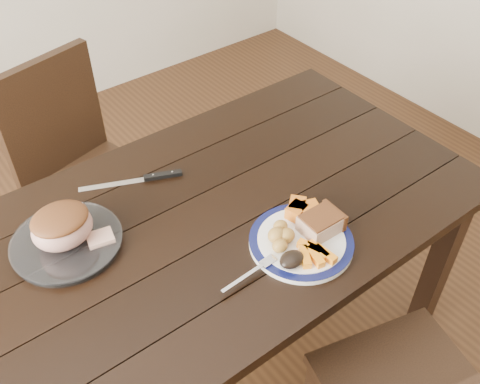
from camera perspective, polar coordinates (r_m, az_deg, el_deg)
ground at (r=2.16m, az=-2.09°, el=-16.56°), size 4.00×4.00×0.00m
dining_table at (r=1.63m, az=-2.66°, el=-4.51°), size 1.61×0.92×0.75m
chair_far at (r=2.18m, az=-16.75°, el=2.91°), size 0.51×0.52×0.93m
dinner_plate at (r=1.48m, az=6.53°, el=-5.33°), size 0.29×0.29×0.02m
plate_rim at (r=1.47m, az=6.56°, el=-5.10°), size 0.29×0.29×0.02m
serving_platter at (r=1.54m, az=-17.94°, el=-5.22°), size 0.29×0.29×0.02m
pork_slice at (r=1.48m, az=8.59°, el=-3.36°), size 0.11×0.09×0.05m
roasted_potatoes at (r=1.45m, az=4.36°, el=-4.68°), size 0.09×0.09×0.04m
carrot_batons at (r=1.43m, az=7.96°, el=-6.47°), size 0.09×0.11×0.02m
pumpkin_wedges at (r=1.52m, az=6.50°, el=-1.84°), size 0.10×0.10×0.04m
dark_mushroom at (r=1.40m, az=5.54°, el=-7.17°), size 0.07×0.05×0.03m
fork at (r=1.39m, az=1.41°, el=-8.48°), size 0.18×0.03×0.00m
roast_joint at (r=1.50m, az=-18.43°, el=-3.62°), size 0.16×0.14×0.11m
cut_slice at (r=1.50m, az=-14.67°, el=-4.80°), size 0.08×0.07×0.02m
carving_knife at (r=1.69m, az=-9.54°, el=1.52°), size 0.30×0.15×0.01m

